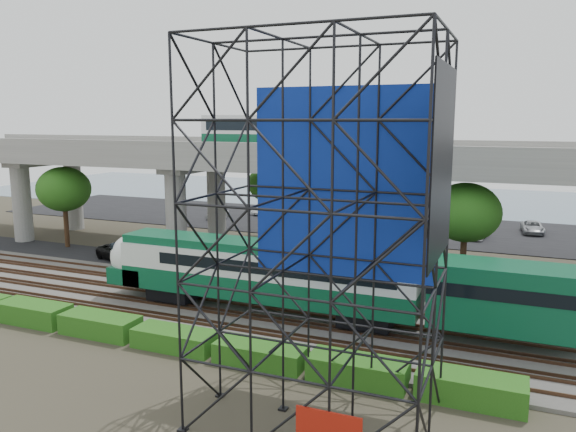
% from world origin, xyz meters
% --- Properties ---
extents(ground, '(140.00, 140.00, 0.00)m').
position_xyz_m(ground, '(0.00, 0.00, 0.00)').
color(ground, '#474233').
rests_on(ground, ground).
extents(ballast_bed, '(90.00, 12.00, 0.20)m').
position_xyz_m(ballast_bed, '(0.00, 2.00, 0.10)').
color(ballast_bed, slate).
rests_on(ballast_bed, ground).
extents(service_road, '(90.00, 5.00, 0.08)m').
position_xyz_m(service_road, '(0.00, 10.50, 0.04)').
color(service_road, black).
rests_on(service_road, ground).
extents(parking_lot, '(90.00, 18.00, 0.08)m').
position_xyz_m(parking_lot, '(0.00, 34.00, 0.04)').
color(parking_lot, black).
rests_on(parking_lot, ground).
extents(harbor_water, '(140.00, 40.00, 0.03)m').
position_xyz_m(harbor_water, '(0.00, 56.00, 0.01)').
color(harbor_water, slate).
rests_on(harbor_water, ground).
extents(rail_tracks, '(90.00, 9.52, 0.16)m').
position_xyz_m(rail_tracks, '(0.00, 2.00, 0.28)').
color(rail_tracks, '#472D1E').
rests_on(rail_tracks, ballast_bed).
extents(commuter_train, '(29.30, 3.06, 4.30)m').
position_xyz_m(commuter_train, '(5.37, 2.00, 2.88)').
color(commuter_train, black).
rests_on(commuter_train, rail_tracks).
extents(overpass, '(80.00, 12.00, 12.40)m').
position_xyz_m(overpass, '(-0.19, 16.00, 8.21)').
color(overpass, '#9E9B93').
rests_on(overpass, ground).
extents(scaffold_tower, '(9.36, 6.36, 15.00)m').
position_xyz_m(scaffold_tower, '(10.31, -7.98, 7.47)').
color(scaffold_tower, black).
rests_on(scaffold_tower, ground).
extents(hedge_strip, '(34.60, 1.80, 1.20)m').
position_xyz_m(hedge_strip, '(1.01, -4.30, 0.56)').
color(hedge_strip, '#1E5212').
rests_on(hedge_strip, ground).
extents(trees, '(40.94, 16.94, 7.69)m').
position_xyz_m(trees, '(-4.67, 16.17, 5.57)').
color(trees, '#382314').
rests_on(trees, ground).
extents(suv, '(5.86, 4.07, 1.49)m').
position_xyz_m(suv, '(-13.63, 9.70, 0.82)').
color(suv, black).
rests_on(suv, service_road).
extents(parked_cars, '(37.56, 9.57, 1.26)m').
position_xyz_m(parked_cars, '(2.32, 33.78, 0.69)').
color(parked_cars, silver).
rests_on(parked_cars, parking_lot).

